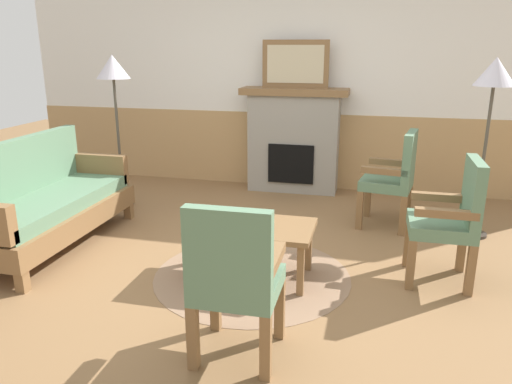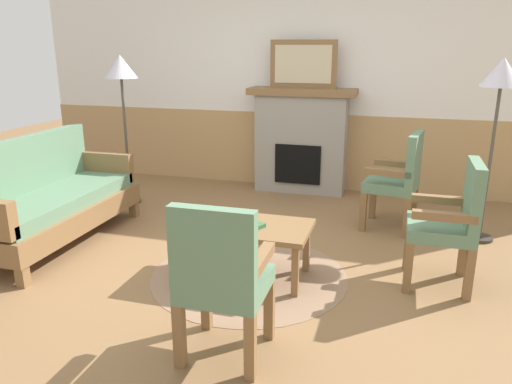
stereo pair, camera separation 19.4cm
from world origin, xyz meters
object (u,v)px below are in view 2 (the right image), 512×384
at_px(coffee_table, 249,231).
at_px(couch, 52,201).
at_px(armchair_near_fireplace, 452,219).
at_px(armchair_front_left, 221,275).
at_px(book_on_table, 249,225).
at_px(floor_lamp_by_couch, 121,76).
at_px(fireplace, 301,140).
at_px(framed_picture, 303,64).
at_px(floor_lamp_by_chairs, 501,84).
at_px(armchair_by_window_left, 399,177).

bearing_deg(coffee_table, couch, 174.63).
height_order(armchair_near_fireplace, armchair_front_left, same).
distance_m(book_on_table, armchair_front_left, 1.04).
height_order(couch, armchair_front_left, same).
relative_size(armchair_front_left, floor_lamp_by_couch, 0.58).
height_order(fireplace, framed_picture, framed_picture).
xyz_separation_m(armchair_front_left, floor_lamp_by_chairs, (1.72, 2.44, 0.91)).
bearing_deg(fireplace, floor_lamp_by_chairs, -30.19).
relative_size(framed_picture, armchair_by_window_left, 0.82).
xyz_separation_m(framed_picture, couch, (-1.87, -2.32, -1.16)).
relative_size(armchair_near_fireplace, floor_lamp_by_couch, 0.58).
bearing_deg(coffee_table, floor_lamp_by_couch, 142.70).
distance_m(armchair_by_window_left, floor_lamp_by_couch, 3.15).
bearing_deg(armchair_near_fireplace, floor_lamp_by_couch, 161.01).
bearing_deg(floor_lamp_by_couch, floor_lamp_by_chairs, -1.47).
relative_size(armchair_near_fireplace, armchair_front_left, 1.00).
height_order(couch, armchair_by_window_left, same).
height_order(fireplace, armchair_front_left, fireplace).
relative_size(framed_picture, coffee_table, 0.83).
relative_size(coffee_table, floor_lamp_by_chairs, 0.57).
height_order(framed_picture, armchair_near_fireplace, framed_picture).
xyz_separation_m(coffee_table, book_on_table, (0.01, -0.05, 0.07)).
xyz_separation_m(armchair_by_window_left, armchair_front_left, (-0.93, -2.51, 0.00)).
relative_size(framed_picture, book_on_table, 4.01).
xyz_separation_m(coffee_table, floor_lamp_by_couch, (-1.91, 1.45, 1.06)).
height_order(fireplace, couch, fireplace).
bearing_deg(coffee_table, book_on_table, -73.28).
height_order(armchair_front_left, floor_lamp_by_couch, floor_lamp_by_couch).
relative_size(book_on_table, floor_lamp_by_chairs, 0.12).
height_order(couch, armchair_near_fireplace, same).
bearing_deg(armchair_by_window_left, framed_picture, 138.03).
distance_m(framed_picture, armchair_by_window_left, 1.90).
bearing_deg(framed_picture, coffee_table, -87.91).
distance_m(fireplace, couch, 2.99).
bearing_deg(armchair_front_left, coffee_table, 98.88).
distance_m(armchair_near_fireplace, armchair_front_left, 1.90).
bearing_deg(couch, floor_lamp_by_couch, 87.48).
xyz_separation_m(armchair_near_fireplace, armchair_front_left, (-1.33, -1.36, 0.00)).
bearing_deg(floor_lamp_by_chairs, armchair_front_left, -125.17).
distance_m(book_on_table, floor_lamp_by_couch, 2.64).
height_order(book_on_table, floor_lamp_by_chairs, floor_lamp_by_chairs).
xyz_separation_m(coffee_table, floor_lamp_by_chairs, (1.88, 1.36, 1.06)).
relative_size(coffee_table, armchair_front_left, 0.98).
bearing_deg(couch, floor_lamp_by_chairs, 16.94).
bearing_deg(floor_lamp_by_couch, fireplace, 30.06).
relative_size(book_on_table, floor_lamp_by_couch, 0.12).
bearing_deg(couch, book_on_table, -6.72).
bearing_deg(floor_lamp_by_chairs, floor_lamp_by_couch, 178.53).
height_order(coffee_table, floor_lamp_by_couch, floor_lamp_by_couch).
bearing_deg(book_on_table, armchair_by_window_left, 53.75).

